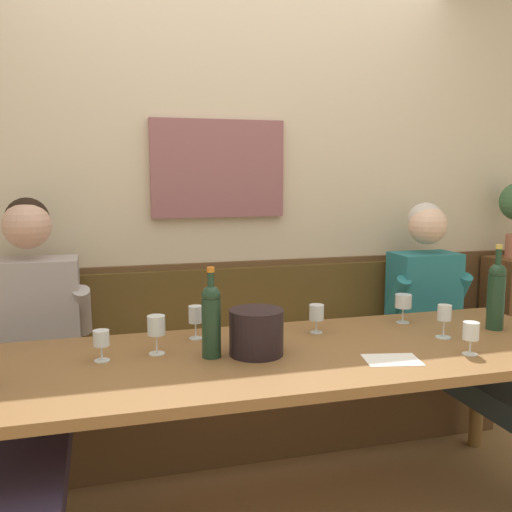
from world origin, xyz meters
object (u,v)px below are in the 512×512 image
wall_bench (243,394)px  wine_bottle_green_tall (211,318)px  wine_glass_near_bucket (403,302)px  wine_glass_right_end (101,340)px  ice_bucket (256,332)px  person_right_seat (25,366)px  wine_bottle_clear_water (496,294)px  wine_glass_center_rear (156,327)px  wine_glass_mid_right (444,315)px  person_left_seat (459,331)px  wine_glass_center_front (195,316)px  wine_glass_by_bottle (317,314)px  wine_glass_mid_left (471,333)px  dining_table (286,368)px

wall_bench → wine_bottle_green_tall: size_ratio=7.97×
wine_glass_near_bucket → wine_glass_right_end: size_ratio=1.15×
ice_bucket → wine_glass_right_end: 0.60m
person_right_seat → ice_bucket: size_ratio=6.24×
ice_bucket → wine_bottle_green_tall: wine_bottle_green_tall is taller
wine_bottle_green_tall → wine_bottle_clear_water: bearing=1.9°
wine_glass_center_rear → wine_glass_right_end: bearing=-172.2°
wine_bottle_green_tall → wine_glass_mid_right: bearing=-0.8°
person_left_seat → wine_bottle_green_tall: person_left_seat is taller
wine_glass_center_front → wine_glass_mid_right: 1.09m
wine_glass_right_end → wine_bottle_green_tall: bearing=-9.0°
wine_glass_right_end → wine_glass_by_bottle: bearing=8.8°
person_right_seat → wine_glass_center_front: 0.74m
wine_glass_center_rear → wine_glass_mid_left: bearing=-15.9°
person_right_seat → wine_glass_right_end: size_ratio=11.15×
dining_table → person_left_seat: size_ratio=1.92×
wine_bottle_clear_water → wine_glass_center_rear: size_ratio=2.52×
dining_table → wine_glass_right_end: (-0.72, 0.08, 0.15)m
dining_table → wine_glass_by_bottle: 0.35m
wall_bench → wine_glass_mid_left: bearing=-54.0°
dining_table → wine_glass_mid_right: (0.73, 0.00, 0.17)m
person_right_seat → person_left_seat: (2.10, -0.00, -0.01)m
wine_glass_center_front → person_right_seat: bearing=172.8°
wine_glass_by_bottle → wine_bottle_clear_water: bearing=-11.5°
wine_glass_mid_left → wine_glass_near_bucket: bearing=90.7°
person_left_seat → wine_bottle_green_tall: 1.44m
wine_bottle_green_tall → wine_glass_by_bottle: wine_bottle_green_tall is taller
person_right_seat → wine_bottle_green_tall: bearing=-25.9°
wine_glass_by_bottle → wine_glass_center_rear: 0.74m
ice_bucket → wine_glass_right_end: (-0.59, 0.08, -0.01)m
wall_bench → wine_bottle_clear_water: wine_bottle_clear_water is taller
wine_glass_by_bottle → wine_glass_center_front: bearing=174.5°
wine_glass_mid_right → wine_glass_center_rear: bearing=174.9°
ice_bucket → wine_glass_center_front: size_ratio=1.48×
dining_table → wine_bottle_green_tall: size_ratio=7.14×
wine_glass_right_end → wine_glass_center_front: 0.44m
person_left_seat → wine_glass_near_bucket: bearing=-167.0°
ice_bucket → wine_glass_by_bottle: ice_bucket is taller
person_left_seat → wine_glass_center_rear: 1.61m
wine_bottle_clear_water → wine_glass_by_bottle: wine_bottle_clear_water is taller
wine_glass_center_front → wine_glass_mid_right: size_ratio=1.00×
wine_bottle_clear_water → wine_glass_near_bucket: (-0.35, 0.21, -0.06)m
wine_glass_mid_left → wine_glass_center_front: bearing=153.3°
wine_glass_mid_left → wine_glass_right_end: bearing=167.5°
wine_glass_by_bottle → wall_bench: bearing=114.0°
person_right_seat → wine_bottle_green_tall: size_ratio=3.76×
wine_bottle_green_tall → wine_glass_center_rear: size_ratio=2.29×
wall_bench → ice_bucket: (-0.12, -0.72, 0.55)m
wall_bench → wine_glass_by_bottle: size_ratio=22.10×
wine_glass_mid_left → wine_glass_by_bottle: bearing=135.9°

